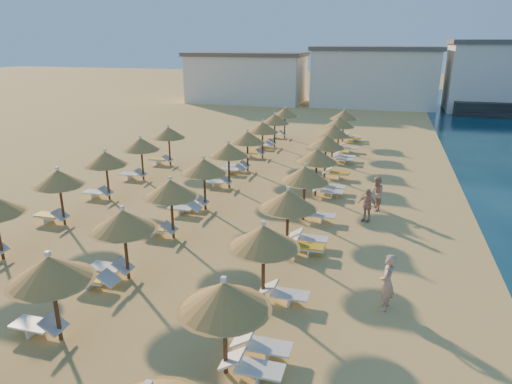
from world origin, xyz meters
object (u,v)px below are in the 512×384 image
(beachgoer_b, at_px, (376,194))
(beachgoer_a, at_px, (387,282))
(parasol_row_west, at_px, (204,167))
(beachgoer_c, at_px, (367,205))
(parasol_row_east, at_px, (305,175))

(beachgoer_b, distance_m, beachgoer_a, 8.99)
(beachgoer_b, height_order, beachgoer_a, beachgoer_a)
(parasol_row_west, height_order, beachgoer_a, parasol_row_west)
(beachgoer_b, relative_size, beachgoer_a, 0.91)
(parasol_row_west, distance_m, beachgoer_c, 7.95)
(beachgoer_c, distance_m, beachgoer_b, 1.70)
(parasol_row_west, xyz_separation_m, beachgoer_c, (7.81, 0.58, -1.38))
(parasol_row_west, bearing_deg, beachgoer_b, 15.35)
(beachgoer_b, xyz_separation_m, beachgoer_a, (0.62, -8.97, 0.08))
(parasol_row_east, height_order, parasol_row_west, same)
(parasol_row_east, distance_m, beachgoer_a, 7.85)
(parasol_row_east, bearing_deg, parasol_row_west, 180.00)
(beachgoer_c, bearing_deg, parasol_row_west, -148.55)
(beachgoer_c, xyz_separation_m, beachgoer_b, (0.36, 1.66, 0.05))
(beachgoer_b, bearing_deg, parasol_row_east, -67.76)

